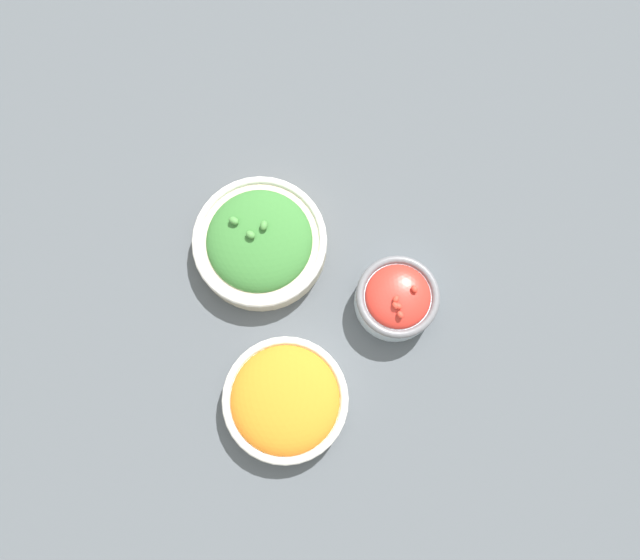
# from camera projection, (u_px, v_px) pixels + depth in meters

# --- Properties ---
(ground_plane) EXTENTS (3.00, 3.00, 0.00)m
(ground_plane) POSITION_uv_depth(u_px,v_px,m) (320.00, 284.00, 0.98)
(ground_plane) COLOR #4C5156
(bowl_broccoli) EXTENTS (0.21, 0.21, 0.08)m
(bowl_broccoli) POSITION_uv_depth(u_px,v_px,m) (261.00, 240.00, 0.96)
(bowl_broccoli) COLOR beige
(bowl_broccoli) RESTS_ON ground_plane
(bowl_cherry_tomatoes) EXTENTS (0.12, 0.12, 0.08)m
(bowl_cherry_tomatoes) POSITION_uv_depth(u_px,v_px,m) (397.00, 298.00, 0.94)
(bowl_cherry_tomatoes) COLOR #B2C1CC
(bowl_cherry_tomatoes) RESTS_ON ground_plane
(bowl_carrots) EXTENTS (0.18, 0.18, 0.06)m
(bowl_carrots) POSITION_uv_depth(u_px,v_px,m) (285.00, 400.00, 0.91)
(bowl_carrots) COLOR silver
(bowl_carrots) RESTS_ON ground_plane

